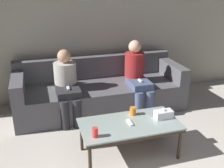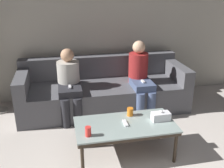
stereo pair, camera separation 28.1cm
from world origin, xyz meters
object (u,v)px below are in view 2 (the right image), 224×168
(cup_near_left, at_px, (130,112))
(game_remote, at_px, (125,123))
(cup_near_right, at_px, (88,131))
(tissue_box, at_px, (161,116))
(seated_person_left_end, at_px, (69,82))
(couch, at_px, (103,91))
(seated_person_mid_left, at_px, (140,75))
(coffee_table, at_px, (125,127))

(cup_near_left, bearing_deg, game_remote, -120.19)
(cup_near_right, bearing_deg, tissue_box, 10.79)
(cup_near_right, distance_m, game_remote, 0.49)
(tissue_box, distance_m, seated_person_left_end, 1.56)
(couch, xyz_separation_m, tissue_box, (0.47, -1.38, 0.19))
(cup_near_left, xyz_separation_m, tissue_box, (0.33, -0.19, -0.00))
(tissue_box, height_order, game_remote, tissue_box)
(seated_person_left_end, bearing_deg, tissue_box, -48.39)
(tissue_box, relative_size, seated_person_mid_left, 0.19)
(seated_person_mid_left, bearing_deg, game_remote, -115.06)
(cup_near_left, height_order, game_remote, cup_near_left)
(game_remote, bearing_deg, tissue_box, 0.42)
(couch, height_order, seated_person_left_end, seated_person_left_end)
(game_remote, bearing_deg, cup_near_left, 59.81)
(coffee_table, xyz_separation_m, cup_near_right, (-0.46, -0.17, 0.10))
(couch, height_order, cup_near_left, couch)
(cup_near_left, xyz_separation_m, game_remote, (-0.11, -0.19, -0.04))
(coffee_table, bearing_deg, tissue_box, 0.42)
(game_remote, relative_size, seated_person_left_end, 0.14)
(seated_person_mid_left, bearing_deg, tissue_box, -94.88)
(cup_near_right, bearing_deg, game_remote, 20.14)
(couch, distance_m, game_remote, 1.39)
(seated_person_mid_left, bearing_deg, couch, 158.70)
(cup_near_right, xyz_separation_m, game_remote, (0.46, 0.17, -0.05))
(tissue_box, xyz_separation_m, seated_person_left_end, (-1.03, 1.16, 0.10))
(coffee_table, bearing_deg, game_remote, -84.64)
(cup_near_right, height_order, seated_person_left_end, seated_person_left_end)
(cup_near_right, relative_size, tissue_box, 0.51)
(couch, xyz_separation_m, seated_person_left_end, (-0.57, -0.22, 0.28))
(seated_person_left_end, height_order, seated_person_mid_left, seated_person_mid_left)
(cup_near_right, bearing_deg, couch, 74.20)
(seated_person_left_end, distance_m, seated_person_mid_left, 1.13)
(cup_near_left, distance_m, cup_near_right, 0.68)
(cup_near_left, relative_size, seated_person_left_end, 0.10)
(coffee_table, relative_size, game_remote, 7.94)
(seated_person_left_end, bearing_deg, coffee_table, -63.23)
(couch, height_order, coffee_table, couch)
(coffee_table, bearing_deg, seated_person_mid_left, 64.94)
(tissue_box, bearing_deg, game_remote, -179.58)
(coffee_table, height_order, cup_near_left, cup_near_left)
(game_remote, distance_m, seated_person_left_end, 1.32)
(cup_near_right, distance_m, seated_person_left_end, 1.35)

